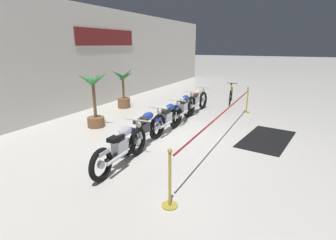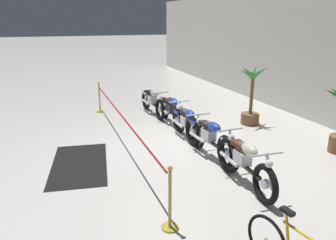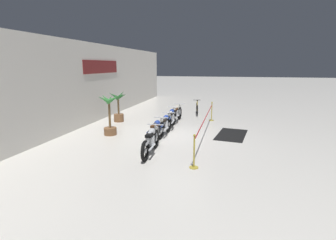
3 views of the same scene
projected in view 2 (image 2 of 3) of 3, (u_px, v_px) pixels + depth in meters
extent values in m
plane|color=silver|center=(165.00, 142.00, 8.63)|extent=(120.00, 120.00, 0.00)
cube|color=silver|center=(328.00, 55.00, 9.67)|extent=(28.00, 0.25, 4.20)
torus|color=black|center=(160.00, 110.00, 10.45)|extent=(0.70, 0.14, 0.69)
torus|color=black|center=(146.00, 100.00, 11.72)|extent=(0.70, 0.14, 0.69)
cylinder|color=silver|center=(160.00, 110.00, 10.45)|extent=(0.17, 0.09, 0.16)
cylinder|color=silver|center=(146.00, 100.00, 11.72)|extent=(0.17, 0.09, 0.16)
cylinder|color=silver|center=(161.00, 102.00, 10.28)|extent=(0.31, 0.07, 0.59)
cube|color=silver|center=(152.00, 99.00, 11.08)|extent=(0.37, 0.23, 0.26)
cylinder|color=silver|center=(152.00, 94.00, 10.99)|extent=(0.18, 0.12, 0.24)
cylinder|color=silver|center=(152.00, 93.00, 11.06)|extent=(0.18, 0.12, 0.24)
cylinder|color=silver|center=(145.00, 102.00, 11.34)|extent=(0.70, 0.10, 0.07)
cube|color=black|center=(153.00, 104.00, 11.08)|extent=(1.15, 0.11, 0.06)
ellipsoid|color=#B7BABF|center=(154.00, 93.00, 10.80)|extent=(0.47, 0.24, 0.22)
cube|color=black|center=(151.00, 92.00, 11.13)|extent=(0.41, 0.22, 0.09)
cube|color=#B7BABF|center=(146.00, 93.00, 11.61)|extent=(0.33, 0.17, 0.08)
cylinder|color=silver|center=(160.00, 93.00, 10.30)|extent=(0.06, 0.62, 0.04)
sphere|color=silver|center=(161.00, 97.00, 10.27)|extent=(0.14, 0.14, 0.14)
torus|color=black|center=(180.00, 121.00, 9.29)|extent=(0.71, 0.13, 0.70)
torus|color=black|center=(165.00, 108.00, 10.62)|extent=(0.71, 0.13, 0.70)
cylinder|color=silver|center=(180.00, 121.00, 9.29)|extent=(0.17, 0.09, 0.17)
cylinder|color=silver|center=(165.00, 108.00, 10.62)|extent=(0.17, 0.09, 0.17)
cylinder|color=silver|center=(181.00, 112.00, 9.13)|extent=(0.31, 0.07, 0.59)
cube|color=#2D2D30|center=(171.00, 108.00, 9.95)|extent=(0.37, 0.23, 0.26)
cylinder|color=#2D2D30|center=(172.00, 102.00, 9.86)|extent=(0.18, 0.12, 0.24)
cylinder|color=#2D2D30|center=(171.00, 102.00, 9.93)|extent=(0.18, 0.12, 0.24)
cylinder|color=silver|center=(164.00, 111.00, 10.23)|extent=(0.70, 0.10, 0.07)
cube|color=#ADAFB5|center=(172.00, 113.00, 9.95)|extent=(1.16, 0.11, 0.06)
ellipsoid|color=navy|center=(174.00, 102.00, 9.67)|extent=(0.47, 0.24, 0.22)
cube|color=#4C2D19|center=(170.00, 100.00, 10.01)|extent=(0.41, 0.22, 0.09)
cube|color=navy|center=(165.00, 101.00, 10.50)|extent=(0.33, 0.17, 0.08)
cylinder|color=silver|center=(180.00, 102.00, 9.15)|extent=(0.06, 0.62, 0.04)
sphere|color=silver|center=(180.00, 107.00, 9.12)|extent=(0.14, 0.14, 0.14)
torus|color=black|center=(198.00, 136.00, 8.13)|extent=(0.66, 0.11, 0.66)
torus|color=black|center=(177.00, 120.00, 9.44)|extent=(0.66, 0.11, 0.66)
cylinder|color=silver|center=(198.00, 136.00, 8.13)|extent=(0.16, 0.08, 0.16)
cylinder|color=silver|center=(177.00, 120.00, 9.44)|extent=(0.16, 0.08, 0.16)
cylinder|color=silver|center=(200.00, 126.00, 7.96)|extent=(0.30, 0.06, 0.59)
cube|color=silver|center=(186.00, 121.00, 8.78)|extent=(0.36, 0.23, 0.26)
cylinder|color=silver|center=(187.00, 114.00, 8.69)|extent=(0.18, 0.11, 0.24)
cylinder|color=silver|center=(186.00, 114.00, 8.76)|extent=(0.18, 0.11, 0.24)
cylinder|color=silver|center=(177.00, 123.00, 9.05)|extent=(0.70, 0.08, 0.07)
cube|color=#ADAFB5|center=(187.00, 127.00, 8.78)|extent=(1.17, 0.08, 0.06)
ellipsoid|color=navy|center=(190.00, 114.00, 8.50)|extent=(0.46, 0.23, 0.22)
cube|color=black|center=(185.00, 112.00, 8.84)|extent=(0.40, 0.21, 0.09)
cube|color=navy|center=(178.00, 112.00, 9.33)|extent=(0.32, 0.17, 0.08)
cylinder|color=silver|center=(198.00, 115.00, 7.98)|extent=(0.05, 0.62, 0.04)
sphere|color=silver|center=(199.00, 121.00, 7.95)|extent=(0.14, 0.14, 0.14)
torus|color=black|center=(229.00, 155.00, 6.86)|extent=(0.77, 0.17, 0.76)
torus|color=black|center=(193.00, 131.00, 8.31)|extent=(0.77, 0.17, 0.76)
cylinder|color=silver|center=(229.00, 155.00, 6.86)|extent=(0.18, 0.09, 0.18)
cylinder|color=silver|center=(193.00, 131.00, 8.31)|extent=(0.18, 0.09, 0.18)
cylinder|color=silver|center=(232.00, 144.00, 6.70)|extent=(0.31, 0.07, 0.59)
cube|color=silver|center=(209.00, 135.00, 7.58)|extent=(0.37, 0.24, 0.26)
cylinder|color=silver|center=(210.00, 127.00, 7.49)|extent=(0.18, 0.12, 0.24)
cylinder|color=silver|center=(208.00, 126.00, 7.56)|extent=(0.18, 0.12, 0.24)
cylinder|color=silver|center=(197.00, 137.00, 7.84)|extent=(0.70, 0.11, 0.07)
cube|color=black|center=(209.00, 141.00, 7.58)|extent=(1.32, 0.13, 0.06)
ellipsoid|color=navy|center=(214.00, 127.00, 7.30)|extent=(0.47, 0.24, 0.22)
cube|color=black|center=(206.00, 124.00, 7.63)|extent=(0.41, 0.22, 0.09)
cube|color=navy|center=(194.00, 122.00, 8.19)|extent=(0.33, 0.18, 0.08)
cylinder|color=silver|center=(230.00, 130.00, 6.72)|extent=(0.07, 0.62, 0.04)
sphere|color=silver|center=(231.00, 138.00, 6.69)|extent=(0.14, 0.14, 0.14)
torus|color=black|center=(265.00, 184.00, 5.68)|extent=(0.74, 0.15, 0.73)
torus|color=black|center=(226.00, 152.00, 7.07)|extent=(0.74, 0.15, 0.73)
cylinder|color=silver|center=(265.00, 184.00, 5.68)|extent=(0.18, 0.09, 0.17)
cylinder|color=silver|center=(226.00, 152.00, 7.07)|extent=(0.18, 0.09, 0.17)
cylinder|color=silver|center=(269.00, 172.00, 5.51)|extent=(0.31, 0.07, 0.59)
cube|color=silver|center=(242.00, 158.00, 6.38)|extent=(0.37, 0.24, 0.26)
cylinder|color=silver|center=(244.00, 149.00, 6.28)|extent=(0.18, 0.12, 0.24)
cylinder|color=silver|center=(242.00, 147.00, 6.35)|extent=(0.18, 0.12, 0.24)
cylinder|color=silver|center=(228.00, 159.00, 6.65)|extent=(0.70, 0.11, 0.07)
cube|color=black|center=(243.00, 165.00, 6.37)|extent=(1.22, 0.12, 0.06)
ellipsoid|color=beige|center=(249.00, 149.00, 6.09)|extent=(0.47, 0.24, 0.22)
cube|color=#4C2D19|center=(240.00, 145.00, 6.43)|extent=(0.41, 0.22, 0.09)
cube|color=beige|center=(227.00, 141.00, 6.95)|extent=(0.33, 0.18, 0.08)
cylinder|color=silver|center=(267.00, 154.00, 5.54)|extent=(0.07, 0.62, 0.04)
sphere|color=silver|center=(269.00, 164.00, 5.50)|extent=(0.14, 0.14, 0.14)
torus|color=black|center=(266.00, 240.00, 4.29)|extent=(0.67, 0.16, 0.68)
cylinder|color=gold|center=(303.00, 234.00, 3.74)|extent=(0.55, 0.13, 0.04)
cylinder|color=gold|center=(288.00, 233.00, 3.94)|extent=(0.15, 0.06, 0.55)
cube|color=black|center=(287.00, 211.00, 3.89)|extent=(0.19, 0.11, 0.05)
cylinder|color=brown|center=(250.00, 119.00, 10.12)|extent=(0.56, 0.56, 0.33)
cylinder|color=brown|center=(252.00, 95.00, 9.90)|extent=(0.10, 0.10, 1.16)
cone|color=#337F38|center=(258.00, 74.00, 9.54)|extent=(0.50, 0.22, 0.37)
cone|color=#337F38|center=(260.00, 72.00, 9.68)|extent=(0.31, 0.51, 0.47)
cone|color=#337F38|center=(254.00, 71.00, 9.89)|extent=(0.50, 0.48, 0.46)
cone|color=#337F38|center=(247.00, 73.00, 9.81)|extent=(0.47, 0.43, 0.38)
cone|color=#337F38|center=(248.00, 72.00, 9.54)|extent=(0.32, 0.61, 0.51)
cone|color=#235B28|center=(336.00, 95.00, 7.66)|extent=(0.45, 0.57, 0.46)
cylinder|color=gold|center=(100.00, 111.00, 11.47)|extent=(0.28, 0.28, 0.03)
cylinder|color=gold|center=(100.00, 98.00, 11.33)|extent=(0.05, 0.05, 0.95)
sphere|color=gold|center=(99.00, 83.00, 11.17)|extent=(0.08, 0.08, 0.08)
cylinder|color=maroon|center=(120.00, 114.00, 8.02)|extent=(6.82, 0.04, 0.04)
cylinder|color=gold|center=(170.00, 227.00, 5.09)|extent=(0.28, 0.28, 0.03)
cylinder|color=gold|center=(170.00, 199.00, 4.94)|extent=(0.05, 0.05, 0.95)
sphere|color=gold|center=(170.00, 168.00, 4.79)|extent=(0.08, 0.08, 0.08)
cube|color=black|center=(79.00, 164.00, 7.33)|extent=(2.48, 1.52, 0.01)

